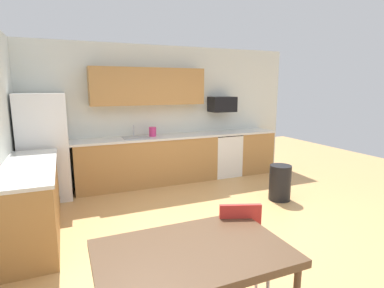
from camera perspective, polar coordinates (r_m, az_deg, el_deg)
The scene contains 17 objects.
ground_plane at distance 4.28m, azimuth 5.45°, elevation -15.64°, with size 12.00×12.00×0.00m, color tan.
wall_back at distance 6.31m, azimuth -5.90°, elevation 5.68°, with size 5.80×0.10×2.70m, color silver.
cabinet_run_back at distance 6.02m, azimuth -8.17°, elevation -3.29°, with size 2.75×0.60×0.90m, color #AD7A42.
cabinet_run_back_right at distance 7.00m, azimuth 10.97°, elevation -1.43°, with size 0.80×0.60×0.90m, color #AD7A42.
cabinet_run_left at distance 4.43m, azimuth -27.86°, elevation -9.64°, with size 0.60×2.00×0.90m, color #AD7A42.
countertop_back at distance 6.03m, azimuth -4.84°, elevation 1.36°, with size 4.80×0.64×0.04m, color silver.
countertop_left at distance 4.30m, azimuth -28.40°, elevation -3.73°, with size 0.64×2.00×0.04m, color silver.
upper_cabinets_back at distance 5.99m, azimuth -8.15°, elevation 10.64°, with size 2.20×0.34×0.70m, color #AD7A42.
refrigerator at distance 5.68m, azimuth -25.94°, elevation -0.53°, with size 0.76×0.70×1.79m, color white.
oven_range at distance 6.63m, azimuth 5.93°, elevation -1.90°, with size 0.60×0.60×0.91m.
microwave at distance 6.58m, azimuth 5.69°, elevation 7.42°, with size 0.54×0.36×0.32m, color black.
sink_basin at distance 5.88m, azimuth -10.46°, elevation 0.58°, with size 0.48×0.40×0.14m, color #A5A8AD.
sink_faucet at distance 6.03m, azimuth -10.89°, elevation 2.35°, with size 0.02×0.02×0.24m, color #B2B5BA.
dining_table at distance 2.38m, azimuth 0.11°, elevation -20.39°, with size 1.40×0.90×0.72m.
chair_near_table at distance 2.87m, azimuth 9.37°, elevation -18.38°, with size 0.51×0.51×0.85m.
trash_bin at distance 5.38m, azimuth 16.17°, elevation -6.97°, with size 0.36×0.36×0.60m, color black.
kettle at distance 5.99m, azimuth -7.39°, elevation 2.21°, with size 0.14×0.14×0.20m, color #CC3372.
Camera 1 is at (-1.85, -3.36, 1.89)m, focal length 28.44 mm.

